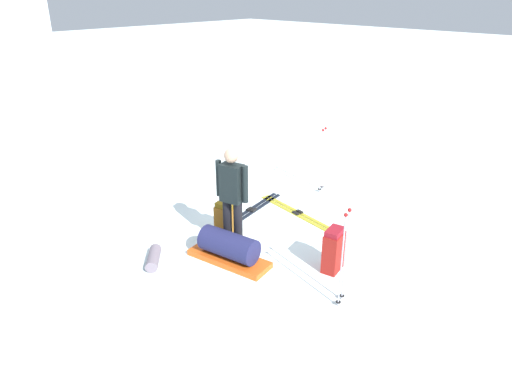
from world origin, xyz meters
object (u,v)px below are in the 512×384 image
(skier_standing, at_px, (232,195))
(ski_poles_planted_far, at_px, (344,254))
(backpack_bright, at_px, (333,250))
(ski_pair_near, at_px, (252,210))
(ski_pair_far, at_px, (298,213))
(ski_poles_planted_near, at_px, (323,157))
(backpack_large_dark, at_px, (227,219))
(gear_sled, at_px, (229,248))
(sleeping_mat_rolled, at_px, (154,258))

(skier_standing, height_order, ski_poles_planted_far, skier_standing)
(backpack_bright, bearing_deg, ski_pair_near, 76.01)
(skier_standing, bearing_deg, backpack_bright, -67.79)
(skier_standing, distance_m, ski_pair_far, 1.93)
(ski_pair_far, distance_m, ski_poles_planted_near, 1.42)
(skier_standing, relative_size, ski_poles_planted_near, 1.27)
(backpack_large_dark, xyz_separation_m, backpack_bright, (0.35, -1.93, 0.05))
(ski_poles_planted_near, bearing_deg, ski_poles_planted_far, -139.09)
(ski_pair_near, bearing_deg, gear_sled, -146.54)
(ski_pair_far, bearing_deg, skier_standing, -178.34)
(gear_sled, distance_m, sleeping_mat_rolled, 1.16)
(skier_standing, xyz_separation_m, backpack_bright, (0.61, -1.50, -0.62))
(skier_standing, distance_m, sleeping_mat_rolled, 1.54)
(ski_pair_near, distance_m, ski_pair_far, 0.87)
(backpack_bright, bearing_deg, skier_standing, 112.21)
(ski_poles_planted_far, height_order, sleeping_mat_rolled, ski_poles_planted_far)
(backpack_bright, bearing_deg, ski_poles_planted_far, -136.73)
(ski_poles_planted_far, bearing_deg, ski_poles_planted_near, 40.91)
(ski_pair_near, relative_size, sleeping_mat_rolled, 3.29)
(ski_pair_near, bearing_deg, backpack_large_dark, -160.98)
(skier_standing, relative_size, backpack_bright, 2.47)
(backpack_bright, height_order, gear_sled, backpack_bright)
(gear_sled, bearing_deg, ski_poles_planted_near, 11.13)
(skier_standing, height_order, sleeping_mat_rolled, skier_standing)
(skier_standing, bearing_deg, gear_sled, -143.02)
(ski_pair_near, distance_m, backpack_bright, 2.34)
(skier_standing, bearing_deg, ski_pair_near, 32.52)
(ski_pair_far, xyz_separation_m, gear_sled, (-1.98, -0.27, 0.21))
(ski_pair_far, distance_m, gear_sled, 2.01)
(skier_standing, xyz_separation_m, backpack_large_dark, (0.26, 0.43, -0.67))
(backpack_bright, distance_m, sleeping_mat_rolled, 2.71)
(backpack_large_dark, height_order, backpack_bright, backpack_bright)
(ski_poles_planted_near, distance_m, ski_poles_planted_far, 3.71)
(skier_standing, relative_size, ski_pair_far, 0.87)
(backpack_large_dark, distance_m, sleeping_mat_rolled, 1.42)
(gear_sled, bearing_deg, skier_standing, 36.98)
(gear_sled, height_order, sleeping_mat_rolled, gear_sled)
(skier_standing, xyz_separation_m, ski_pair_near, (1.17, 0.75, -0.94))
(ski_poles_planted_far, bearing_deg, ski_pair_far, 51.79)
(ski_pair_near, xyz_separation_m, sleeping_mat_rolled, (-2.31, -0.19, 0.08))
(ski_pair_far, xyz_separation_m, ski_poles_planted_near, (1.16, 0.34, 0.73))
(skier_standing, height_order, ski_poles_planted_near, skier_standing)
(skier_standing, distance_m, gear_sled, 0.82)
(ski_pair_far, height_order, gear_sled, gear_sled)
(ski_pair_near, height_order, gear_sled, gear_sled)
(backpack_large_dark, height_order, ski_poles_planted_far, ski_poles_planted_far)
(ski_poles_planted_near, bearing_deg, sleeping_mat_rolled, 177.63)
(ski_poles_planted_far, bearing_deg, backpack_bright, 43.27)
(backpack_bright, xyz_separation_m, ski_poles_planted_near, (2.23, 1.89, 0.41))
(ski_pair_near, relative_size, ski_poles_planted_near, 1.35)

